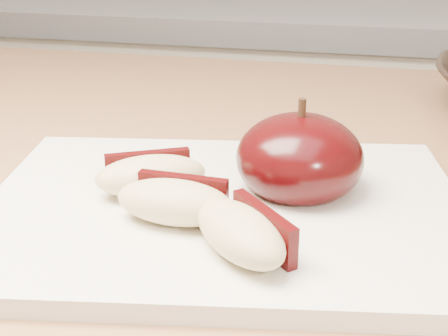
# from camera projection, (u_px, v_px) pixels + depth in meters

# --- Properties ---
(back_cabinet) EXTENTS (2.40, 0.62, 0.94)m
(back_cabinet) POSITION_uv_depth(u_px,v_px,m) (278.00, 214.00, 1.37)
(back_cabinet) COLOR silver
(back_cabinet) RESTS_ON ground
(cutting_board) EXTENTS (0.36, 0.29, 0.01)m
(cutting_board) POSITION_uv_depth(u_px,v_px,m) (224.00, 211.00, 0.42)
(cutting_board) COLOR silver
(cutting_board) RESTS_ON island_counter
(apple_half) EXTENTS (0.10, 0.10, 0.07)m
(apple_half) POSITION_uv_depth(u_px,v_px,m) (300.00, 158.00, 0.43)
(apple_half) COLOR black
(apple_half) RESTS_ON cutting_board
(apple_wedge_a) EXTENTS (0.08, 0.07, 0.03)m
(apple_wedge_a) POSITION_uv_depth(u_px,v_px,m) (151.00, 175.00, 0.43)
(apple_wedge_a) COLOR tan
(apple_wedge_a) RESTS_ON cutting_board
(apple_wedge_b) EXTENTS (0.08, 0.04, 0.03)m
(apple_wedge_b) POSITION_uv_depth(u_px,v_px,m) (176.00, 201.00, 0.39)
(apple_wedge_b) COLOR tan
(apple_wedge_b) RESTS_ON cutting_board
(apple_wedge_c) EXTENTS (0.08, 0.08, 0.03)m
(apple_wedge_c) POSITION_uv_depth(u_px,v_px,m) (243.00, 232.00, 0.35)
(apple_wedge_c) COLOR tan
(apple_wedge_c) RESTS_ON cutting_board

